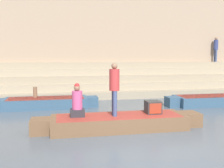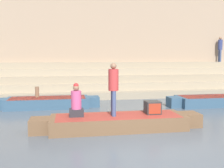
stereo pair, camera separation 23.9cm
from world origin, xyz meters
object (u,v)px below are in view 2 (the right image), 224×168
(person_on_steps, at_px, (220,47))
(person_rowing, at_px, (76,103))
(moored_boat_shore, at_px, (216,100))
(tv_set, at_px, (153,107))
(mooring_post, at_px, (37,97))
(moored_boat_distant, at_px, (48,102))
(rowboat_main, at_px, (118,122))
(person_standing, at_px, (113,85))

(person_on_steps, bearing_deg, person_rowing, -149.75)
(moored_boat_shore, bearing_deg, tv_set, -143.60)
(mooring_post, bearing_deg, moored_boat_distant, -28.03)
(rowboat_main, height_order, mooring_post, mooring_post)
(tv_set, bearing_deg, mooring_post, 128.93)
(tv_set, bearing_deg, person_on_steps, 42.16)
(moored_boat_shore, height_order, person_on_steps, person_on_steps)
(person_rowing, bearing_deg, person_on_steps, 46.97)
(rowboat_main, xyz_separation_m, moored_boat_shore, (5.38, 3.23, 0.01))
(mooring_post, height_order, person_on_steps, person_on_steps)
(mooring_post, bearing_deg, moored_boat_shore, -7.35)
(tv_set, relative_size, moored_boat_shore, 0.10)
(mooring_post, bearing_deg, person_rowing, -68.18)
(moored_boat_shore, xyz_separation_m, moored_boat_distant, (-7.89, 0.82, -0.00))
(moored_boat_shore, bearing_deg, person_on_steps, 56.98)
(person_standing, distance_m, moored_boat_shore, 6.51)
(person_rowing, xyz_separation_m, moored_boat_distant, (-1.18, 3.92, -0.63))
(rowboat_main, bearing_deg, person_standing, 176.11)
(person_rowing, xyz_separation_m, person_on_steps, (10.22, 8.57, 2.09))
(rowboat_main, relative_size, moored_boat_distant, 1.17)
(person_rowing, distance_m, person_on_steps, 13.50)
(tv_set, relative_size, moored_boat_distant, 0.10)
(rowboat_main, xyz_separation_m, moored_boat_distant, (-2.51, 4.04, 0.01))
(moored_boat_distant, bearing_deg, tv_set, -42.46)
(person_rowing, distance_m, moored_boat_shore, 7.42)
(person_standing, distance_m, person_on_steps, 12.63)
(rowboat_main, height_order, moored_boat_distant, moored_boat_distant)
(tv_set, height_order, moored_boat_shore, tv_set)
(person_standing, bearing_deg, tv_set, -1.31)
(rowboat_main, relative_size, mooring_post, 5.82)
(person_standing, bearing_deg, mooring_post, 118.46)
(person_standing, bearing_deg, rowboat_main, -8.78)
(rowboat_main, height_order, moored_boat_shore, moored_boat_shore)
(moored_boat_distant, bearing_deg, person_standing, -55.32)
(person_rowing, bearing_deg, moored_boat_shore, 31.82)
(person_standing, bearing_deg, moored_boat_distant, 115.18)
(moored_boat_distant, bearing_deg, mooring_post, 156.35)
(person_rowing, relative_size, moored_boat_shore, 0.22)
(tv_set, height_order, person_on_steps, person_on_steps)
(moored_boat_distant, xyz_separation_m, mooring_post, (-0.50, 0.26, 0.23))
(rowboat_main, xyz_separation_m, tv_set, (1.19, 0.10, 0.42))
(tv_set, xyz_separation_m, person_on_steps, (7.70, 8.59, 2.32))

